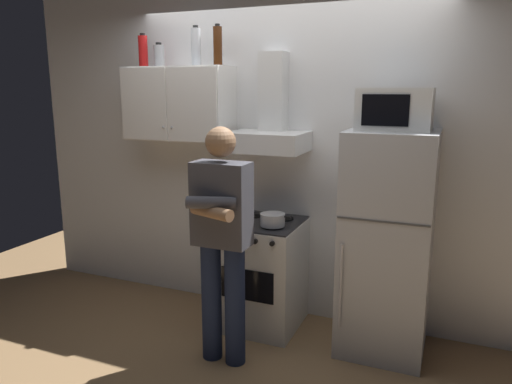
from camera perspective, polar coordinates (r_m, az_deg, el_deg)
ground_plane at (r=3.86m, az=-0.00°, el=-16.91°), size 7.00×7.00×0.00m
back_wall_tiled at (r=3.97m, az=3.35°, el=4.51°), size 4.80×0.10×2.70m
upper_cabinet at (r=4.10m, az=-9.12°, el=10.24°), size 0.90×0.37×0.60m
stove_oven at (r=3.90m, az=0.74°, el=-9.56°), size 0.60×0.62×0.87m
range_hood at (r=3.75m, az=1.52°, el=7.88°), size 0.60×0.44×0.75m
refrigerator at (r=3.56m, az=15.18°, el=-5.92°), size 0.60×0.62×1.60m
microwave at (r=3.41m, az=16.11°, el=9.38°), size 0.48×0.37×0.28m
person_standing at (r=3.25m, az=-4.08°, el=-5.39°), size 0.38×0.33×1.64m
cooking_pot at (r=3.60m, az=1.98°, el=-3.27°), size 0.29×0.19×0.09m
bottle_canister_steel at (r=4.18m, az=-11.39°, el=15.52°), size 0.08×0.08×0.19m
bottle_vodka_clear at (r=3.99m, az=-7.10°, el=16.66°), size 0.07×0.07×0.31m
bottle_rum_dark at (r=3.94m, az=-4.54°, el=16.83°), size 0.07×0.07×0.31m
bottle_soda_red at (r=4.26m, az=-13.18°, el=15.90°), size 0.08×0.08×0.27m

